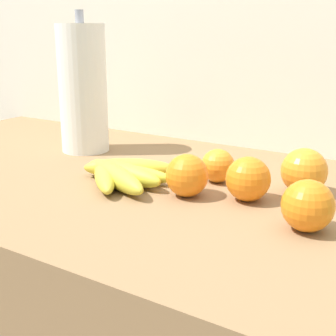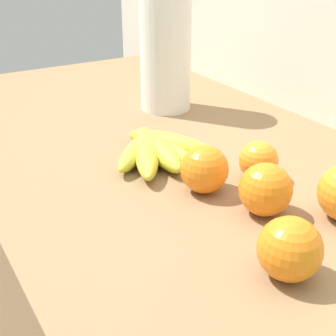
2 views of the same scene
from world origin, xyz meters
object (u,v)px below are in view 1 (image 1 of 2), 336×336
at_px(orange_front, 247,180).
at_px(orange_back_left, 304,171).
at_px(banana_bunch, 120,173).
at_px(orange_back_right, 218,166).
at_px(paper_towel_roll, 83,89).
at_px(orange_right, 187,175).
at_px(orange_far_right, 308,206).

xyz_separation_m(orange_front, orange_back_left, (0.07, 0.09, 0.00)).
bearing_deg(banana_bunch, orange_back_right, 35.04).
relative_size(orange_back_right, paper_towel_roll, 0.20).
xyz_separation_m(orange_right, paper_towel_roll, (-0.38, 0.15, 0.11)).
height_order(orange_back_left, orange_far_right, orange_back_left).
relative_size(banana_bunch, orange_back_left, 2.50).
bearing_deg(paper_towel_roll, orange_back_right, -7.49).
relative_size(banana_bunch, orange_back_right, 3.18).
distance_m(orange_back_left, orange_right, 0.21).
relative_size(banana_bunch, paper_towel_roll, 0.63).
distance_m(banana_bunch, orange_front, 0.25).
bearing_deg(orange_right, paper_towel_roll, 157.88).
distance_m(banana_bunch, orange_right, 0.15).
distance_m(orange_back_right, orange_right, 0.10).
bearing_deg(orange_back_left, orange_front, -126.89).
distance_m(orange_back_left, paper_towel_roll, 0.56).
bearing_deg(orange_right, orange_front, 18.29).
distance_m(orange_right, paper_towel_roll, 0.42).
xyz_separation_m(banana_bunch, orange_far_right, (0.37, -0.03, 0.02)).
relative_size(orange_front, orange_right, 1.02).
relative_size(banana_bunch, orange_right, 2.72).
bearing_deg(orange_far_right, orange_back_left, 108.66).
bearing_deg(orange_back_left, orange_back_right, -171.43).
bearing_deg(orange_right, orange_back_right, 84.47).
xyz_separation_m(orange_back_right, orange_far_right, (0.22, -0.14, 0.01)).
distance_m(orange_front, orange_back_left, 0.12).
distance_m(banana_bunch, orange_back_right, 0.19).
relative_size(orange_front, orange_back_right, 1.19).
bearing_deg(orange_front, paper_towel_roll, 165.90).
distance_m(banana_bunch, paper_towel_roll, 0.31).
xyz_separation_m(banana_bunch, paper_towel_roll, (-0.23, 0.16, 0.13)).
bearing_deg(banana_bunch, orange_far_right, -4.51).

